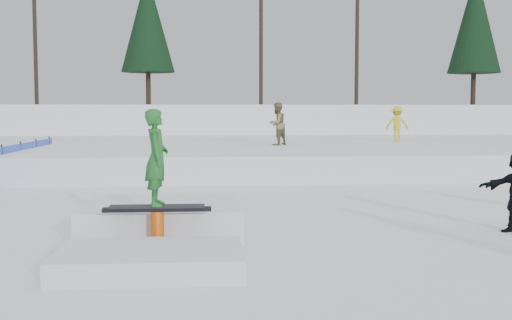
{
  "coord_description": "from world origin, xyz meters",
  "views": [
    {
      "loc": [
        -0.48,
        -10.79,
        2.09
      ],
      "look_at": [
        0.5,
        2.0,
        1.1
      ],
      "focal_mm": 45.0,
      "sensor_mm": 36.0,
      "label": 1
    }
  ],
  "objects": [
    {
      "name": "walker_olive",
      "position": [
        2.13,
        12.96,
        1.6
      ],
      "size": [
        0.98,
        0.97,
        1.59
      ],
      "primitive_type": "imported",
      "rotation": [
        0.0,
        0.0,
        3.88
      ],
      "color": "olive",
      "rests_on": "snow_midrise"
    },
    {
      "name": "snow_berm",
      "position": [
        0.0,
        30.0,
        1.2
      ],
      "size": [
        60.0,
        14.0,
        2.4
      ],
      "primitive_type": "cube",
      "color": "white",
      "rests_on": "ground"
    },
    {
      "name": "walker_ygreen",
      "position": [
        7.53,
        15.74,
        1.53
      ],
      "size": [
        1.07,
        0.82,
        1.47
      ],
      "primitive_type": "imported",
      "rotation": [
        0.0,
        0.0,
        2.81
      ],
      "color": "gold",
      "rests_on": "snow_midrise"
    },
    {
      "name": "ground",
      "position": [
        0.0,
        0.0,
        0.0
      ],
      "size": [
        120.0,
        120.0,
        0.0
      ],
      "primitive_type": "plane",
      "color": "white"
    },
    {
      "name": "treeline",
      "position": [
        6.18,
        28.28,
        7.45
      ],
      "size": [
        40.24,
        4.22,
        10.5
      ],
      "color": "black",
      "rests_on": "snow_berm"
    },
    {
      "name": "jib_rail_feature",
      "position": [
        -1.22,
        -0.72,
        0.3
      ],
      "size": [
        2.6,
        4.4,
        2.11
      ],
      "color": "white",
      "rests_on": "ground"
    },
    {
      "name": "snow_midrise",
      "position": [
        0.0,
        16.0,
        0.4
      ],
      "size": [
        50.0,
        18.0,
        0.8
      ],
      "primitive_type": "cube",
      "color": "white",
      "rests_on": "ground"
    }
  ]
}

